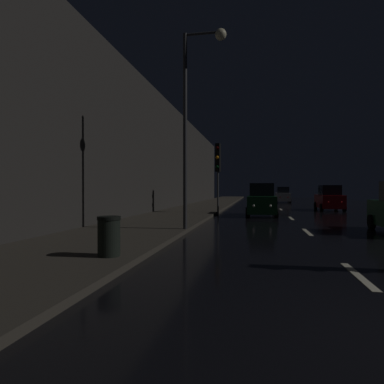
# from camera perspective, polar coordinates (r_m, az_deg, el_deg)

# --- Properties ---
(ground) EXTENTS (26.09, 84.00, 0.02)m
(ground) POSITION_cam_1_polar(r_m,az_deg,el_deg) (28.79, 14.80, -2.94)
(ground) COLOR black
(sidewalk_left) EXTENTS (4.40, 84.00, 0.15)m
(sidewalk_left) POSITION_cam_1_polar(r_m,az_deg,el_deg) (29.13, 1.23, -2.72)
(sidewalk_left) COLOR #38332B
(sidewalk_left) RESTS_ON ground
(building_facade_left) EXTENTS (0.80, 63.00, 8.84)m
(building_facade_left) POSITION_cam_1_polar(r_m,az_deg,el_deg) (26.40, -5.66, 6.39)
(building_facade_left) COLOR #2D2B28
(building_facade_left) RESTS_ON ground
(lane_centerline) EXTENTS (0.16, 24.19, 0.01)m
(lane_centerline) POSITION_cam_1_polar(r_m,az_deg,el_deg) (17.89, 17.22, -5.00)
(lane_centerline) COLOR beige
(lane_centerline) RESTS_ON ground
(traffic_light_far_left) EXTENTS (0.36, 0.48, 4.77)m
(traffic_light_far_left) POSITION_cam_1_polar(r_m,az_deg,el_deg) (22.83, 4.38, 4.89)
(traffic_light_far_left) COLOR #38383A
(traffic_light_far_left) RESTS_ON ground
(streetlamp_overhead) EXTENTS (1.70, 0.44, 7.87)m
(streetlamp_overhead) POSITION_cam_1_polar(r_m,az_deg,el_deg) (13.63, 0.66, 15.08)
(streetlamp_overhead) COLOR #2D2D30
(streetlamp_overhead) RESTS_ON ground
(trash_bin_curbside) EXTENTS (0.55, 0.55, 0.93)m
(trash_bin_curbside) POSITION_cam_1_polar(r_m,az_deg,el_deg) (8.19, -13.81, -7.22)
(trash_bin_curbside) COLOR black
(trash_bin_curbside) RESTS_ON sidewalk_left
(car_approaching_headlights) EXTENTS (1.91, 4.13, 2.08)m
(car_approaching_headlights) POSITION_cam_1_polar(r_m,az_deg,el_deg) (22.04, 11.64, -1.49)
(car_approaching_headlights) COLOR #0F3819
(car_approaching_headlights) RESTS_ON ground
(car_parked_right_far) EXTENTS (1.85, 4.01, 2.02)m
(car_parked_right_far) POSITION_cam_1_polar(r_m,az_deg,el_deg) (29.30, 22.13, -1.08)
(car_parked_right_far) COLOR maroon
(car_parked_right_far) RESTS_ON ground
(car_distant_taillights) EXTENTS (1.82, 3.93, 1.98)m
(car_distant_taillights) POSITION_cam_1_polar(r_m,az_deg,el_deg) (44.35, 15.04, -0.55)
(car_distant_taillights) COLOR silver
(car_distant_taillights) RESTS_ON ground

